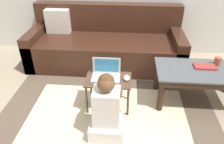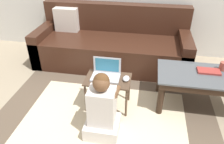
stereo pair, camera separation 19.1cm
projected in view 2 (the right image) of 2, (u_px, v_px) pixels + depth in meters
name	position (u px, v px, depth m)	size (l,w,h in m)	color
ground_plane	(114.00, 108.00, 2.55)	(16.00, 16.00, 0.00)	gray
area_rug	(105.00, 118.00, 2.41)	(2.43, 1.58, 0.01)	brown
couch	(112.00, 45.00, 3.35)	(2.26, 0.88, 0.84)	#381E14
coffee_table	(203.00, 80.00, 2.40)	(1.00, 0.53, 0.44)	#4C5156
laptop_desk	(108.00, 83.00, 2.41)	(0.50, 0.33, 0.39)	#4C3828
laptop	(106.00, 74.00, 2.39)	(0.31, 0.20, 0.21)	#B7BCC6
computer_mouse	(126.00, 79.00, 2.34)	(0.07, 0.11, 0.04)	silver
person_seated	(102.00, 110.00, 2.08)	(0.33, 0.40, 0.70)	silver
cup_on_table	(223.00, 66.00, 2.41)	(0.08, 0.08, 0.10)	#994C3D
book_on_table	(209.00, 71.00, 2.39)	(0.24, 0.13, 0.02)	#99332D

